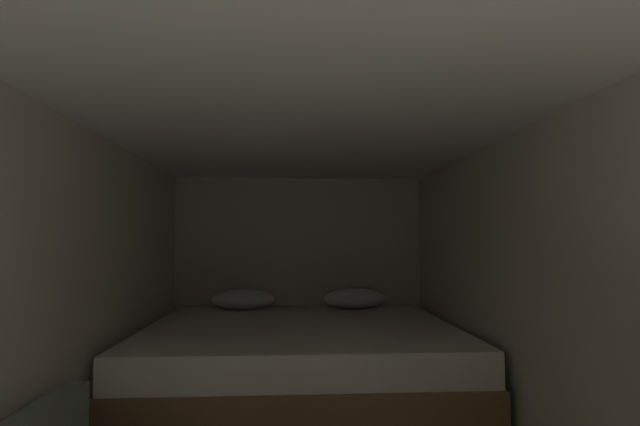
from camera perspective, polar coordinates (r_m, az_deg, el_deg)
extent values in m
cube|color=beige|center=(4.83, -2.57, -7.86)|extent=(2.56, 0.05, 2.03)
cube|color=beige|center=(2.62, -30.84, -11.17)|extent=(0.05, 4.97, 2.03)
cube|color=beige|center=(2.69, 26.79, -11.07)|extent=(0.05, 4.97, 2.03)
cube|color=white|center=(2.40, -1.55, 12.67)|extent=(2.56, 4.97, 0.05)
cube|color=brown|center=(3.88, -2.33, -20.25)|extent=(2.34, 2.06, 0.54)
cube|color=white|center=(3.79, -2.32, -14.77)|extent=(2.30, 2.02, 0.22)
ellipsoid|color=white|center=(4.58, -9.24, -10.18)|extent=(0.59, 0.34, 0.19)
ellipsoid|color=white|center=(4.59, 4.18, -10.19)|extent=(0.59, 0.34, 0.19)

